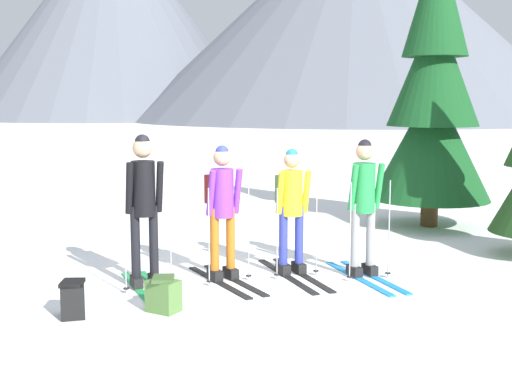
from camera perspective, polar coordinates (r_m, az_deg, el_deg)
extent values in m
plane|color=white|center=(8.50, -1.30, -7.47)|extent=(400.00, 400.00, 0.00)
cube|color=green|center=(8.26, -8.36, -7.95)|extent=(0.63, 1.53, 0.02)
cube|color=green|center=(8.21, -9.86, -8.07)|extent=(0.63, 1.53, 0.02)
cube|color=black|center=(8.34, -8.53, -7.30)|extent=(0.19, 0.28, 0.12)
cylinder|color=black|center=(8.23, -8.60, -4.11)|extent=(0.11, 0.11, 0.87)
cube|color=black|center=(8.29, -10.02, -7.43)|extent=(0.19, 0.28, 0.12)
cylinder|color=black|center=(8.18, -10.10, -4.21)|extent=(0.11, 0.11, 0.87)
cylinder|color=black|center=(8.09, -9.45, 0.29)|extent=(0.28, 0.28, 0.65)
sphere|color=tan|center=(8.04, -9.53, 3.68)|extent=(0.24, 0.24, 0.24)
sphere|color=black|center=(8.04, -9.54, 4.18)|extent=(0.18, 0.18, 0.18)
cylinder|color=black|center=(8.07, -8.11, 0.43)|extent=(0.15, 0.22, 0.62)
cylinder|color=black|center=(7.99, -10.61, 0.30)|extent=(0.15, 0.22, 0.62)
cylinder|color=#A5A5AD|center=(8.07, -7.21, -3.60)|extent=(0.02, 0.02, 1.31)
cylinder|color=black|center=(8.21, -7.13, -7.66)|extent=(0.07, 0.07, 0.01)
cylinder|color=#A5A5AD|center=(7.95, -10.97, -3.86)|extent=(0.02, 0.02, 1.31)
cylinder|color=black|center=(8.09, -10.86, -7.97)|extent=(0.07, 0.07, 0.01)
cube|color=black|center=(8.25, -9.72, 0.66)|extent=(0.30, 0.24, 0.36)
cube|color=black|center=(8.51, -1.84, -7.38)|extent=(0.81, 1.51, 0.02)
cube|color=black|center=(8.42, -3.18, -7.57)|extent=(0.81, 1.51, 0.02)
cube|color=black|center=(8.58, -2.14, -6.78)|extent=(0.21, 0.28, 0.12)
cylinder|color=#B76019|center=(8.48, -2.16, -3.91)|extent=(0.11, 0.11, 0.80)
cube|color=black|center=(8.49, -3.48, -6.95)|extent=(0.21, 0.28, 0.12)
cylinder|color=#B76019|center=(8.39, -3.50, -4.05)|extent=(0.11, 0.11, 0.80)
cylinder|color=purple|center=(8.34, -2.85, -0.08)|extent=(0.28, 0.28, 0.60)
sphere|color=tan|center=(8.29, -2.88, 2.94)|extent=(0.22, 0.22, 0.22)
sphere|color=#2D389E|center=(8.28, -2.88, 3.38)|extent=(0.16, 0.16, 0.16)
cylinder|color=purple|center=(8.36, -1.57, 0.07)|extent=(0.16, 0.21, 0.57)
cylinder|color=purple|center=(8.20, -3.80, -0.10)|extent=(0.16, 0.21, 0.57)
cylinder|color=#A5A5AD|center=(8.38, -0.63, -3.49)|extent=(0.02, 0.02, 1.20)
cylinder|color=black|center=(8.50, -0.62, -7.05)|extent=(0.07, 0.07, 0.01)
cylinder|color=#A5A5AD|center=(8.15, -3.99, -3.84)|extent=(0.02, 0.02, 1.20)
cylinder|color=black|center=(8.27, -3.95, -7.50)|extent=(0.07, 0.07, 0.01)
cube|color=maroon|center=(8.48, -3.36, 0.26)|extent=(0.30, 0.26, 0.36)
cube|color=black|center=(8.78, 3.88, -6.92)|extent=(0.64, 1.73, 0.02)
cube|color=black|center=(8.70, 2.55, -7.06)|extent=(0.64, 1.73, 0.02)
cube|color=black|center=(8.86, 3.62, -6.33)|extent=(0.19, 0.28, 0.12)
cylinder|color=#2D389E|center=(8.76, 3.64, -3.63)|extent=(0.11, 0.11, 0.77)
cube|color=black|center=(8.77, 2.30, -6.46)|extent=(0.19, 0.28, 0.12)
cylinder|color=#2D389E|center=(8.68, 2.31, -3.74)|extent=(0.11, 0.11, 0.77)
cylinder|color=yellow|center=(8.62, 3.01, -0.08)|extent=(0.28, 0.28, 0.58)
sphere|color=tan|center=(8.58, 3.03, 2.72)|extent=(0.21, 0.21, 0.21)
sphere|color=#1E6B7A|center=(8.57, 3.03, 3.14)|extent=(0.16, 0.16, 0.16)
cylinder|color=yellow|center=(8.64, 4.26, 0.03)|extent=(0.14, 0.21, 0.55)
cylinder|color=yellow|center=(8.50, 2.05, -0.09)|extent=(0.14, 0.21, 0.55)
cylinder|color=#A5A5AD|center=(8.65, 5.10, -3.31)|extent=(0.02, 0.02, 1.15)
cylinder|color=black|center=(8.77, 5.06, -6.62)|extent=(0.07, 0.07, 0.01)
cylinder|color=#A5A5AD|center=(8.44, 1.78, -3.57)|extent=(0.02, 0.02, 1.15)
cylinder|color=black|center=(8.56, 1.77, -6.96)|extent=(0.07, 0.07, 0.01)
cube|color=#4C7238|center=(8.78, 2.57, 0.25)|extent=(0.30, 0.23, 0.36)
cube|color=#1E84D1|center=(8.79, 9.85, -7.01)|extent=(0.58, 1.66, 0.02)
cube|color=#1E84D1|center=(8.69, 8.56, -7.16)|extent=(0.58, 1.66, 0.02)
cube|color=black|center=(8.85, 9.54, -6.42)|extent=(0.18, 0.28, 0.12)
cylinder|color=gray|center=(8.75, 9.61, -3.54)|extent=(0.11, 0.11, 0.83)
cube|color=black|center=(8.75, 8.27, -6.56)|extent=(0.18, 0.28, 0.12)
cylinder|color=gray|center=(8.65, 8.33, -3.65)|extent=(0.11, 0.11, 0.83)
cylinder|color=#238C42|center=(8.60, 9.06, 0.36)|extent=(0.28, 0.28, 0.62)
sphere|color=tan|center=(8.56, 9.12, 3.39)|extent=(0.22, 0.22, 0.22)
sphere|color=black|center=(8.55, 9.13, 3.84)|extent=(0.17, 0.17, 0.17)
cylinder|color=#238C42|center=(8.64, 10.30, 0.47)|extent=(0.13, 0.21, 0.59)
cylinder|color=#238C42|center=(8.47, 8.18, 0.37)|extent=(0.13, 0.21, 0.59)
cylinder|color=#A5A5AD|center=(8.66, 11.12, -3.11)|extent=(0.02, 0.02, 1.24)
cylinder|color=black|center=(8.78, 11.03, -6.71)|extent=(0.07, 0.07, 0.01)
cylinder|color=#A5A5AD|center=(8.41, 7.93, -3.37)|extent=(0.02, 0.02, 1.24)
cylinder|color=black|center=(8.53, 7.86, -7.07)|extent=(0.07, 0.07, 0.01)
cylinder|color=#51381E|center=(12.36, 14.40, -0.59)|extent=(0.30, 0.30, 0.97)
cone|color=#14471E|center=(12.25, 14.56, 4.15)|extent=(2.07, 2.07, 2.05)
cone|color=#14471E|center=(12.24, 14.77, 10.19)|extent=(1.58, 1.58, 2.05)
cube|color=#4C7238|center=(7.34, -7.78, -8.66)|extent=(0.40, 0.37, 0.34)
cube|color=#39562A|center=(7.29, -7.81, -7.23)|extent=(0.22, 0.28, 0.04)
cube|color=black|center=(7.37, -15.16, -8.81)|extent=(0.30, 0.36, 0.34)
cube|color=black|center=(7.32, -15.21, -7.38)|extent=(0.22, 0.28, 0.04)
cone|color=slate|center=(80.92, -11.85, 14.26)|extent=(34.65, 34.65, 22.95)
cone|color=slate|center=(73.34, 8.24, 14.52)|extent=(46.92, 46.92, 21.65)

